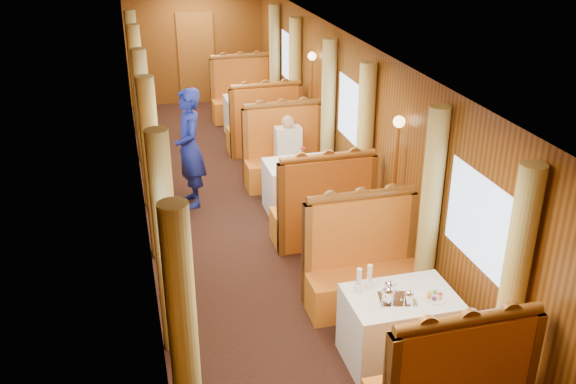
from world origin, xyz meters
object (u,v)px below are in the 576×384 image
object	(u,v)px
table_near	(399,328)
rose_vase_mid	(303,152)
banquette_far_aft	(243,99)
banquette_mid_fwd	(323,214)
table_mid	(302,187)
table_far	(253,116)
rose_vase_far	(254,88)
banquette_near_aft	(362,271)
banquette_far_fwd	(265,130)
teapot_right	(409,299)
teapot_left	(388,297)
steward	(190,148)
tea_tray	(397,299)
passenger	(288,145)
fruit_plate	(434,297)
teapot_back	(389,290)
banquette_mid_aft	(285,159)

from	to	relation	value
table_near	rose_vase_mid	bearing A→B (deg)	89.88
banquette_far_aft	banquette_mid_fwd	bearing A→B (deg)	-90.00
table_mid	table_far	bearing A→B (deg)	90.00
table_near	rose_vase_far	distance (m)	7.02
banquette_near_aft	table_far	distance (m)	5.99
banquette_far_fwd	teapot_right	distance (m)	6.14
teapot_left	steward	world-z (taller)	steward
table_near	tea_tray	distance (m)	0.39
table_mid	passenger	xyz separation A→B (m)	(-0.00, 0.79, 0.37)
banquette_near_aft	tea_tray	xyz separation A→B (m)	(-0.07, -1.07, 0.33)
banquette_near_aft	table_near	bearing A→B (deg)	-90.00
teapot_right	fruit_plate	size ratio (longest dim) A/B	0.62
teapot_right	steward	size ratio (longest dim) A/B	0.08
banquette_near_aft	tea_tray	distance (m)	1.12
teapot_left	teapot_back	xyz separation A→B (m)	(0.06, 0.12, -0.01)
banquette_far_aft	teapot_back	size ratio (longest dim) A/B	8.67
rose_vase_mid	banquette_near_aft	bearing A→B (deg)	-90.17
tea_tray	rose_vase_mid	xyz separation A→B (m)	(0.08, 3.55, 0.17)
teapot_left	banquette_mid_fwd	bearing A→B (deg)	61.12
teapot_back	passenger	world-z (taller)	passenger
table_mid	teapot_left	size ratio (longest dim) A/B	6.13
teapot_left	rose_vase_far	world-z (taller)	rose_vase_far
table_near	teapot_back	xyz separation A→B (m)	(-0.12, 0.03, 0.44)
table_far	tea_tray	size ratio (longest dim) A/B	3.09
table_near	steward	world-z (taller)	steward
table_far	banquette_mid_fwd	bearing A→B (deg)	-90.00
table_near	tea_tray	bearing A→B (deg)	-142.81
steward	banquette_far_fwd	bearing A→B (deg)	135.69
table_near	teapot_right	bearing A→B (deg)	-90.38
rose_vase_mid	passenger	distance (m)	0.81
teapot_back	rose_vase_mid	world-z (taller)	rose_vase_mid
rose_vase_mid	rose_vase_far	xyz separation A→B (m)	(0.02, 3.50, 0.00)
banquette_far_aft	teapot_right	distance (m)	8.17
teapot_back	tea_tray	bearing A→B (deg)	-76.14
steward	passenger	bearing A→B (deg)	90.88
table_near	fruit_plate	size ratio (longest dim) A/B	4.50
banquette_mid_aft	teapot_back	world-z (taller)	banquette_mid_aft
banquette_mid_aft	table_near	bearing A→B (deg)	-90.00
table_near	banquette_far_fwd	size ratio (longest dim) A/B	0.78
table_near	teapot_left	world-z (taller)	teapot_left
teapot_right	passenger	size ratio (longest dim) A/B	0.19
teapot_left	teapot_right	bearing A→B (deg)	-43.51
banquette_near_aft	passenger	distance (m)	3.29
passenger	table_near	bearing A→B (deg)	-90.00
banquette_mid_fwd	banquette_near_aft	bearing A→B (deg)	-90.00
table_far	table_mid	bearing A→B (deg)	-90.00
table_mid	banquette_mid_fwd	world-z (taller)	banquette_mid_fwd
tea_tray	table_far	bearing A→B (deg)	89.41
rose_vase_far	banquette_near_aft	bearing A→B (deg)	-90.26
banquette_mid_aft	rose_vase_far	world-z (taller)	banquette_mid_aft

